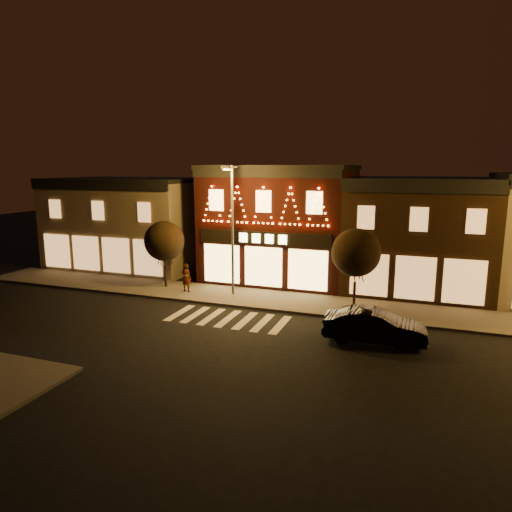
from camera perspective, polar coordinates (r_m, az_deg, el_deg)
The scene contains 10 objects.
ground at distance 22.01m, azimuth -7.68°, elevation -10.89°, with size 120.00×120.00×0.00m, color black.
sidewalk_far at distance 28.31m, azimuth 3.47°, elevation -5.63°, with size 44.00×4.00×0.15m, color #47423D.
building_left at distance 39.46m, azimuth -15.29°, elevation 4.05°, with size 12.20×8.28×7.30m.
building_pulp at distance 33.67m, azimuth 3.16°, elevation 4.15°, with size 10.20×8.34×8.30m.
building_right_a at distance 32.35m, azimuth 19.51°, elevation 2.54°, with size 9.20×8.28×7.50m.
streetlamp_mid at distance 28.43m, azimuth -3.05°, elevation 4.44°, with size 0.70×1.87×8.15m.
tree_left at distance 31.34m, azimuth -11.33°, elevation 1.82°, with size 2.68×2.68×4.48m.
tree_right at distance 26.61m, azimuth 12.33°, elevation 0.42°, with size 2.78×2.78×4.64m.
dark_sedan at distance 22.59m, azimuth 14.51°, elevation -8.43°, with size 1.67×4.78×1.58m, color black.
pedestrian at distance 30.25m, azimuth -8.66°, elevation -2.67°, with size 0.68×0.45×1.87m, color gray.
Camera 1 is at (9.57, -18.05, 8.17)m, focal length 32.17 mm.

